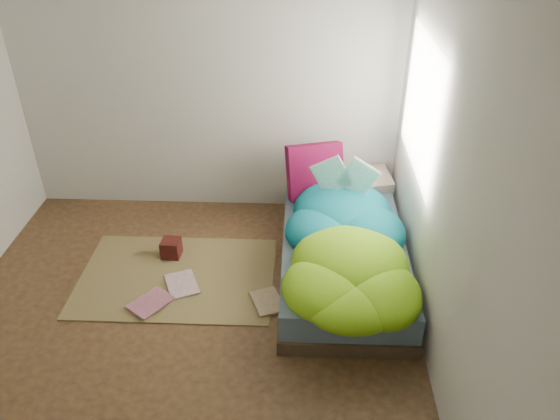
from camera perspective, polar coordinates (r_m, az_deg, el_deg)
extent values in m
cube|color=#3E2618|center=(4.22, -10.18, -11.70)|extent=(3.50, 3.50, 0.00)
cube|color=beige|center=(5.03, -7.72, 13.53)|extent=(3.50, 0.04, 2.60)
cube|color=beige|center=(2.17, -22.97, -18.60)|extent=(3.50, 0.04, 2.60)
cube|color=beige|center=(3.47, 17.10, 3.36)|extent=(0.04, 3.50, 2.60)
cube|color=white|center=(4.22, 14.52, 10.50)|extent=(0.01, 1.00, 1.20)
cube|color=#392E1F|center=(4.65, 6.43, -5.52)|extent=(1.00, 2.00, 0.12)
cube|color=#496475|center=(4.55, 6.56, -3.83)|extent=(0.98, 1.96, 0.22)
cube|color=brown|center=(4.65, -10.70, -6.84)|extent=(1.60, 1.10, 0.01)
cube|color=#EEE9CD|center=(5.17, 8.63, 3.01)|extent=(0.58, 0.43, 0.12)
cube|color=#55051E|center=(4.89, 3.66, 4.05)|extent=(0.52, 0.28, 0.49)
cube|color=#3A110D|center=(4.83, -11.30, -3.91)|extent=(0.17, 0.17, 0.16)
imported|color=silver|center=(4.52, -11.68, -7.97)|extent=(0.34, 0.39, 0.02)
imported|color=#B7697B|center=(4.48, -14.32, -8.77)|extent=(0.37, 0.39, 0.03)
imported|color=tan|center=(4.28, -2.71, -9.88)|extent=(0.31, 0.35, 0.02)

